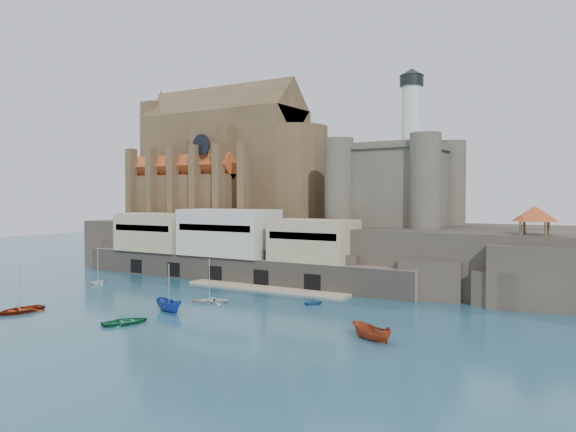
% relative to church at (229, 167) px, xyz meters
% --- Properties ---
extents(ground, '(300.00, 300.00, 0.00)m').
position_rel_church_xyz_m(ground, '(24.13, -41.85, -22.13)').
color(ground, navy).
rests_on(ground, ground).
extents(promontory, '(100.00, 36.00, 10.00)m').
position_rel_church_xyz_m(promontory, '(23.94, -2.48, -17.20)').
color(promontory, '#2C2621').
rests_on(promontory, ground).
extents(quay, '(70.00, 12.00, 13.05)m').
position_rel_church_xyz_m(quay, '(13.94, -18.78, -16.06)').
color(quay, '#6E6558').
rests_on(quay, ground).
extents(church, '(47.00, 25.93, 30.51)m').
position_rel_church_xyz_m(church, '(0.00, 0.00, 0.00)').
color(church, '#4E3A24').
rests_on(church, promontory).
extents(castle_keep, '(21.20, 21.20, 29.30)m').
position_rel_church_xyz_m(castle_keep, '(40.21, -0.78, -3.81)').
color(castle_keep, '#494539').
rests_on(castle_keep, promontory).
extents(rock_outcrop, '(14.50, 10.50, 8.70)m').
position_rel_church_xyz_m(rock_outcrop, '(66.13, -16.01, -18.11)').
color(rock_outcrop, '#2C2621').
rests_on(rock_outcrop, ground).
extents(pavilion, '(6.40, 6.40, 5.40)m').
position_rel_church_xyz_m(pavilion, '(66.13, -15.85, -9.40)').
color(pavilion, '#4E3A24').
rests_on(pavilion, rock_outcrop).
extents(boat_0, '(4.56, 1.41, 6.35)m').
position_rel_church_xyz_m(boat_0, '(8.81, -56.54, -22.13)').
color(boat_0, maroon).
rests_on(boat_0, ground).
extents(boat_2, '(2.66, 2.62, 5.49)m').
position_rel_church_xyz_m(boat_2, '(25.24, -45.67, -22.13)').
color(boat_2, navy).
rests_on(boat_2, ground).
extents(boat_3, '(4.20, 2.65, 5.69)m').
position_rel_church_xyz_m(boat_3, '(25.87, -53.77, -22.13)').
color(boat_3, '#187643').
rests_on(boat_3, ground).
extents(boat_4, '(3.03, 2.12, 3.25)m').
position_rel_church_xyz_m(boat_4, '(-1.81, -35.04, -22.13)').
color(boat_4, silver).
rests_on(boat_4, ground).
extents(boat_5, '(2.62, 2.59, 5.34)m').
position_rel_church_xyz_m(boat_5, '(54.13, -45.22, -22.13)').
color(boat_5, '#913416').
rests_on(boat_5, ground).
extents(boat_6, '(3.09, 3.89, 5.47)m').
position_rel_church_xyz_m(boat_6, '(25.70, -37.87, -22.13)').
color(boat_6, silver).
rests_on(boat_6, ground).
extents(boat_7, '(2.73, 2.64, 2.74)m').
position_rel_church_xyz_m(boat_7, '(39.37, -31.52, -22.13)').
color(boat_7, '#20528D').
rests_on(boat_7, ground).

